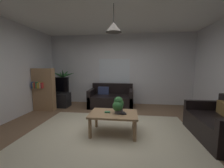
{
  "coord_description": "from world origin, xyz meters",
  "views": [
    {
      "loc": [
        0.4,
        -2.87,
        1.45
      ],
      "look_at": [
        0.0,
        0.3,
        1.05
      ],
      "focal_mm": 22.14,
      "sensor_mm": 36.0,
      "label": 1
    }
  ],
  "objects_px": {
    "remote_on_table_0": "(124,113)",
    "tv_stand": "(57,100)",
    "remote_on_table_1": "(121,114)",
    "pendant_lamp": "(114,27)",
    "coffee_table": "(113,116)",
    "potted_plant_on_table": "(118,105)",
    "couch_under_window": "(111,99)",
    "bookshelf_corner": "(44,89)",
    "potted_palm_corner": "(64,88)",
    "couch_right_side": "(222,126)",
    "book_on_table_0": "(107,112)",
    "tv": "(56,85)"
  },
  "relations": [
    {
      "from": "remote_on_table_1",
      "to": "tv_stand",
      "type": "xyz_separation_m",
      "value": [
        -2.45,
        1.86,
        -0.22
      ]
    },
    {
      "from": "book_on_table_0",
      "to": "tv",
      "type": "relative_size",
      "value": 0.12
    },
    {
      "from": "coffee_table",
      "to": "potted_plant_on_table",
      "type": "bearing_deg",
      "value": 5.98
    },
    {
      "from": "couch_under_window",
      "to": "bookshelf_corner",
      "type": "distance_m",
      "value": 2.31
    },
    {
      "from": "book_on_table_0",
      "to": "bookshelf_corner",
      "type": "distance_m",
      "value": 2.69
    },
    {
      "from": "tv_stand",
      "to": "bookshelf_corner",
      "type": "bearing_deg",
      "value": -111.24
    },
    {
      "from": "couch_under_window",
      "to": "potted_plant_on_table",
      "type": "bearing_deg",
      "value": -78.13
    },
    {
      "from": "potted_plant_on_table",
      "to": "pendant_lamp",
      "type": "bearing_deg",
      "value": -174.02
    },
    {
      "from": "coffee_table",
      "to": "tv_stand",
      "type": "bearing_deg",
      "value": 141.84
    },
    {
      "from": "couch_right_side",
      "to": "potted_palm_corner",
      "type": "height_order",
      "value": "potted_palm_corner"
    },
    {
      "from": "couch_right_side",
      "to": "tv",
      "type": "relative_size",
      "value": 1.46
    },
    {
      "from": "tv",
      "to": "remote_on_table_0",
      "type": "bearing_deg",
      "value": -35.34
    },
    {
      "from": "couch_right_side",
      "to": "book_on_table_0",
      "type": "bearing_deg",
      "value": -89.81
    },
    {
      "from": "remote_on_table_1",
      "to": "potted_plant_on_table",
      "type": "xyz_separation_m",
      "value": [
        -0.05,
        0.07,
        0.17
      ]
    },
    {
      "from": "tv_stand",
      "to": "potted_palm_corner",
      "type": "distance_m",
      "value": 0.62
    },
    {
      "from": "remote_on_table_1",
      "to": "pendant_lamp",
      "type": "bearing_deg",
      "value": 83.66
    },
    {
      "from": "coffee_table",
      "to": "pendant_lamp",
      "type": "height_order",
      "value": "pendant_lamp"
    },
    {
      "from": "book_on_table_0",
      "to": "couch_under_window",
      "type": "bearing_deg",
      "value": 95.29
    },
    {
      "from": "remote_on_table_1",
      "to": "tv",
      "type": "xyz_separation_m",
      "value": [
        -2.45,
        1.84,
        0.33
      ]
    },
    {
      "from": "remote_on_table_0",
      "to": "potted_plant_on_table",
      "type": "height_order",
      "value": "potted_plant_on_table"
    },
    {
      "from": "book_on_table_0",
      "to": "remote_on_table_0",
      "type": "height_order",
      "value": "book_on_table_0"
    },
    {
      "from": "pendant_lamp",
      "to": "bookshelf_corner",
      "type": "bearing_deg",
      "value": 151.89
    },
    {
      "from": "book_on_table_0",
      "to": "remote_on_table_0",
      "type": "relative_size",
      "value": 0.74
    },
    {
      "from": "tv_stand",
      "to": "pendant_lamp",
      "type": "xyz_separation_m",
      "value": [
        2.29,
        -1.8,
        1.99
      ]
    },
    {
      "from": "coffee_table",
      "to": "book_on_table_0",
      "type": "xyz_separation_m",
      "value": [
        -0.13,
        0.01,
        0.09
      ]
    },
    {
      "from": "remote_on_table_1",
      "to": "pendant_lamp",
      "type": "distance_m",
      "value": 1.77
    },
    {
      "from": "remote_on_table_1",
      "to": "potted_palm_corner",
      "type": "height_order",
      "value": "potted_palm_corner"
    },
    {
      "from": "remote_on_table_1",
      "to": "potted_plant_on_table",
      "type": "distance_m",
      "value": 0.2
    },
    {
      "from": "coffee_table",
      "to": "remote_on_table_0",
      "type": "height_order",
      "value": "remote_on_table_0"
    },
    {
      "from": "tv_stand",
      "to": "remote_on_table_0",
      "type": "bearing_deg",
      "value": -35.66
    },
    {
      "from": "remote_on_table_0",
      "to": "pendant_lamp",
      "type": "bearing_deg",
      "value": -21.84
    },
    {
      "from": "potted_plant_on_table",
      "to": "remote_on_table_0",
      "type": "bearing_deg",
      "value": -9.62
    },
    {
      "from": "tv_stand",
      "to": "potted_palm_corner",
      "type": "xyz_separation_m",
      "value": [
        0.01,
        0.51,
        0.34
      ]
    },
    {
      "from": "couch_under_window",
      "to": "tv",
      "type": "bearing_deg",
      "value": -172.45
    },
    {
      "from": "remote_on_table_1",
      "to": "pendant_lamp",
      "type": "xyz_separation_m",
      "value": [
        -0.16,
        0.06,
        1.76
      ]
    },
    {
      "from": "potted_plant_on_table",
      "to": "tv_stand",
      "type": "distance_m",
      "value": 3.01
    },
    {
      "from": "couch_right_side",
      "to": "tv_stand",
      "type": "height_order",
      "value": "couch_right_side"
    },
    {
      "from": "book_on_table_0",
      "to": "tv_stand",
      "type": "xyz_separation_m",
      "value": [
        -2.15,
        1.79,
        -0.22
      ]
    },
    {
      "from": "potted_palm_corner",
      "to": "bookshelf_corner",
      "type": "xyz_separation_m",
      "value": [
        -0.2,
        -0.99,
        0.12
      ]
    },
    {
      "from": "tv",
      "to": "potted_plant_on_table",
      "type": "bearing_deg",
      "value": -36.42
    },
    {
      "from": "couch_under_window",
      "to": "book_on_table_0",
      "type": "distance_m",
      "value": 2.05
    },
    {
      "from": "couch_right_side",
      "to": "tv_stand",
      "type": "xyz_separation_m",
      "value": [
        -4.47,
        1.78,
        -0.02
      ]
    },
    {
      "from": "couch_under_window",
      "to": "tv_stand",
      "type": "bearing_deg",
      "value": -173.07
    },
    {
      "from": "remote_on_table_0",
      "to": "tv_stand",
      "type": "relative_size",
      "value": 0.18
    },
    {
      "from": "tv",
      "to": "remote_on_table_1",
      "type": "bearing_deg",
      "value": -36.95
    },
    {
      "from": "couch_right_side",
      "to": "book_on_table_0",
      "type": "distance_m",
      "value": 2.32
    },
    {
      "from": "remote_on_table_1",
      "to": "bookshelf_corner",
      "type": "xyz_separation_m",
      "value": [
        -2.63,
        1.38,
        0.24
      ]
    },
    {
      "from": "remote_on_table_0",
      "to": "couch_right_side",
      "type": "bearing_deg",
      "value": 161.57
    },
    {
      "from": "couch_under_window",
      "to": "remote_on_table_0",
      "type": "distance_m",
      "value": 2.13
    },
    {
      "from": "remote_on_table_0",
      "to": "bookshelf_corner",
      "type": "xyz_separation_m",
      "value": [
        -2.7,
        1.33,
        0.24
      ]
    }
  ]
}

